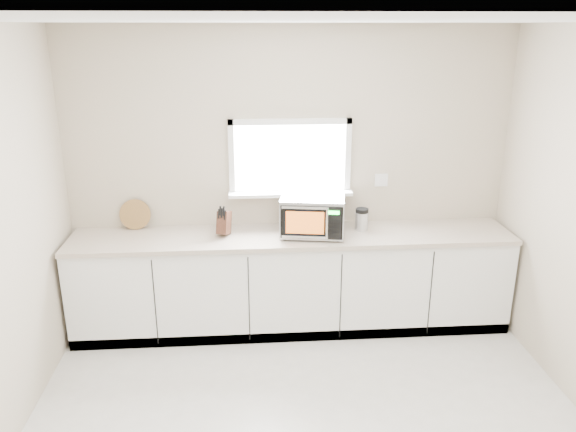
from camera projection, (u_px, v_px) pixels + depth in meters
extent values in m
cube|color=#B1A68D|center=(290.00, 178.00, 5.13)|extent=(4.00, 0.02, 2.70)
cube|color=white|center=(290.00, 157.00, 5.05)|extent=(1.00, 0.02, 0.60)
cube|color=white|center=(291.00, 193.00, 5.10)|extent=(1.12, 0.16, 0.03)
cube|color=white|center=(290.00, 122.00, 4.93)|extent=(1.10, 0.04, 0.05)
cube|color=white|center=(290.00, 192.00, 5.14)|extent=(1.10, 0.04, 0.05)
cube|color=white|center=(232.00, 159.00, 5.00)|extent=(0.05, 0.04, 0.70)
cube|color=white|center=(348.00, 157.00, 5.08)|extent=(0.05, 0.04, 0.70)
cube|color=white|center=(381.00, 180.00, 5.19)|extent=(0.12, 0.01, 0.12)
cube|color=white|center=(292.00, 283.00, 5.14)|extent=(3.92, 0.60, 0.88)
cube|color=beige|center=(293.00, 236.00, 4.99)|extent=(3.92, 0.64, 0.04)
cylinder|color=black|center=(285.00, 239.00, 4.85)|extent=(0.03, 0.03, 0.02)
cylinder|color=black|center=(288.00, 226.00, 5.16)|extent=(0.03, 0.03, 0.02)
cylinder|color=black|center=(338.00, 241.00, 4.81)|extent=(0.03, 0.03, 0.02)
cylinder|color=black|center=(338.00, 228.00, 5.12)|extent=(0.03, 0.03, 0.02)
cube|color=silver|center=(313.00, 215.00, 4.93)|extent=(0.61, 0.50, 0.33)
cube|color=black|center=(311.00, 223.00, 4.73)|extent=(0.52, 0.10, 0.29)
cube|color=orange|center=(305.00, 223.00, 4.73)|extent=(0.32, 0.06, 0.20)
cylinder|color=silver|center=(327.00, 224.00, 4.69)|extent=(0.02, 0.02, 0.26)
cube|color=black|center=(334.00, 224.00, 4.71)|extent=(0.13, 0.03, 0.28)
cube|color=#19FF33|center=(334.00, 213.00, 4.67)|extent=(0.09, 0.02, 0.03)
cube|color=silver|center=(313.00, 196.00, 4.87)|extent=(0.61, 0.50, 0.01)
cube|color=#4A291A|center=(224.00, 222.00, 4.93)|extent=(0.14, 0.21, 0.23)
cube|color=black|center=(219.00, 214.00, 4.86)|extent=(0.02, 0.04, 0.08)
cube|color=black|center=(222.00, 213.00, 4.85)|extent=(0.02, 0.04, 0.08)
cube|color=black|center=(225.00, 215.00, 4.85)|extent=(0.02, 0.04, 0.08)
cube|color=black|center=(220.00, 211.00, 4.85)|extent=(0.02, 0.04, 0.08)
cube|color=black|center=(224.00, 211.00, 4.84)|extent=(0.02, 0.04, 0.08)
cylinder|color=olive|center=(135.00, 214.00, 5.07)|extent=(0.28, 0.07, 0.28)
cylinder|color=silver|center=(362.00, 221.00, 5.06)|extent=(0.14, 0.14, 0.17)
cylinder|color=black|center=(362.00, 210.00, 5.03)|extent=(0.14, 0.14, 0.04)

